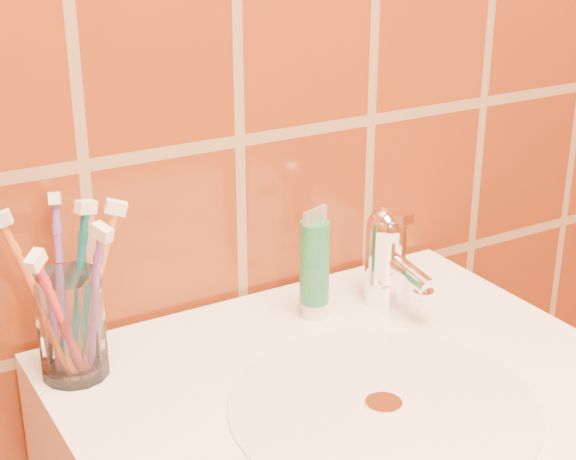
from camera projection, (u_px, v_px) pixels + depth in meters
glass_tumbler at (72, 326)px, 0.88m from camera, size 0.09×0.09×0.11m
toothpaste_tube at (314, 267)px, 0.99m from camera, size 0.04×0.03×0.13m
faucet at (388, 253)px, 1.03m from camera, size 0.05×0.11×0.12m
toothbrush_0 at (78, 288)px, 0.89m from camera, size 0.09×0.08×0.19m
toothbrush_1 at (92, 302)px, 0.86m from camera, size 0.09×0.12×0.19m
toothbrush_2 at (40, 300)px, 0.85m from camera, size 0.12×0.10×0.19m
toothbrush_3 at (61, 319)px, 0.84m from camera, size 0.14×0.13×0.18m
toothbrush_4 at (61, 284)px, 0.89m from camera, size 0.09×0.14×0.20m
toothbrush_5 at (95, 288)px, 0.88m from camera, size 0.11×0.10×0.19m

